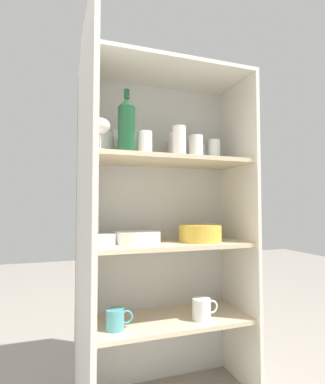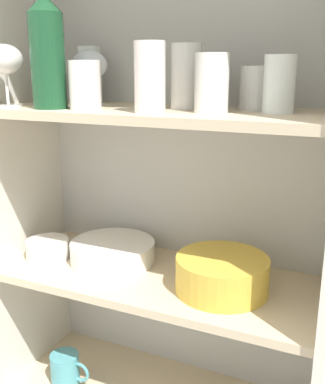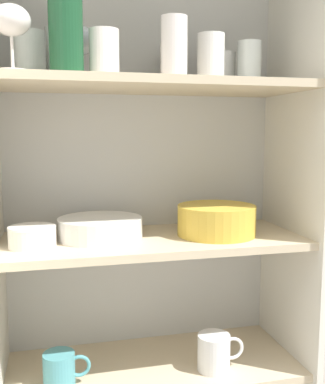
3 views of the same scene
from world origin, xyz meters
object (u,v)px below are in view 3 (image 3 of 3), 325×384
(mixing_bowl_large, at_px, (216,219))
(wine_bottle, at_px, (65,17))
(plate_stack_white, at_px, (100,228))
(serving_bowl_small, at_px, (32,235))
(coffee_mug_primary, at_px, (215,352))

(mixing_bowl_large, bearing_deg, wine_bottle, -168.68)
(wine_bottle, distance_m, plate_stack_white, 0.52)
(plate_stack_white, relative_size, mixing_bowl_large, 1.05)
(serving_bowl_small, relative_size, coffee_mug_primary, 0.89)
(serving_bowl_small, xyz_separation_m, coffee_mug_primary, (0.46, -0.04, -0.33))
(plate_stack_white, xyz_separation_m, mixing_bowl_large, (0.31, -0.04, 0.02))
(coffee_mug_primary, bearing_deg, plate_stack_white, 162.02)
(mixing_bowl_large, height_order, coffee_mug_primary, mixing_bowl_large)
(wine_bottle, relative_size, mixing_bowl_large, 1.33)
(mixing_bowl_large, xyz_separation_m, coffee_mug_primary, (-0.02, -0.06, -0.35))
(wine_bottle, distance_m, serving_bowl_small, 0.51)
(wine_bottle, height_order, coffee_mug_primary, wine_bottle)
(plate_stack_white, bearing_deg, serving_bowl_small, -162.82)
(plate_stack_white, xyz_separation_m, serving_bowl_small, (-0.17, -0.05, 0.00))
(mixing_bowl_large, bearing_deg, coffee_mug_primary, -109.75)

